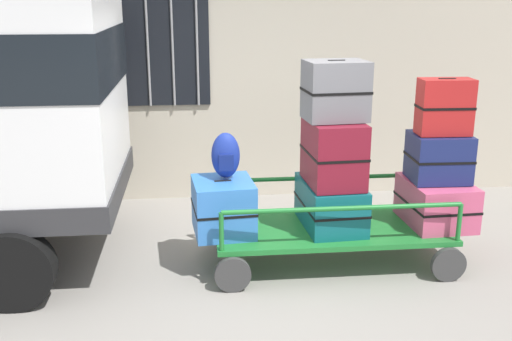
# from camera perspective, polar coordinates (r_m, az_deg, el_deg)

# --- Properties ---
(ground_plane) EXTENTS (40.00, 40.00, 0.00)m
(ground_plane) POSITION_cam_1_polar(r_m,az_deg,el_deg) (5.74, 1.59, -10.45)
(ground_plane) COLOR gray
(building_wall) EXTENTS (12.00, 0.38, 5.00)m
(building_wall) POSITION_cam_1_polar(r_m,az_deg,el_deg) (7.78, -0.95, 15.70)
(building_wall) COLOR #BCB29E
(building_wall) RESTS_ON ground
(luggage_cart) EXTENTS (2.35, 1.12, 0.38)m
(luggage_cart) POSITION_cam_1_polar(r_m,az_deg,el_deg) (6.04, 7.07, -5.81)
(luggage_cart) COLOR #1E722D
(luggage_cart) RESTS_ON ground
(cart_railing) EXTENTS (2.25, 0.99, 0.38)m
(cart_railing) POSITION_cam_1_polar(r_m,az_deg,el_deg) (5.91, 7.20, -2.44)
(cart_railing) COLOR #1E722D
(cart_railing) RESTS_ON luggage_cart
(suitcase_left_bottom) EXTENTS (0.62, 0.66, 0.52)m
(suitcase_left_bottom) POSITION_cam_1_polar(r_m,az_deg,el_deg) (5.75, -3.13, -3.46)
(suitcase_left_bottom) COLOR #3372C6
(suitcase_left_bottom) RESTS_ON luggage_cart
(suitcase_midleft_bottom) EXTENTS (0.60, 0.89, 0.45)m
(suitcase_midleft_bottom) POSITION_cam_1_polar(r_m,az_deg,el_deg) (5.98, 7.09, -3.18)
(suitcase_midleft_bottom) COLOR #0F5960
(suitcase_midleft_bottom) RESTS_ON luggage_cart
(suitcase_midleft_middle) EXTENTS (0.54, 0.73, 0.63)m
(suitcase_midleft_middle) POSITION_cam_1_polar(r_m,az_deg,el_deg) (5.78, 7.37, 1.71)
(suitcase_midleft_middle) COLOR maroon
(suitcase_midleft_middle) RESTS_ON suitcase_midleft_bottom
(suitcase_midleft_top) EXTENTS (0.61, 0.49, 0.56)m
(suitcase_midleft_top) POSITION_cam_1_polar(r_m,az_deg,el_deg) (5.67, 7.56, 7.55)
(suitcase_midleft_top) COLOR slate
(suitcase_midleft_top) RESTS_ON suitcase_midleft_middle
(suitcase_center_bottom) EXTENTS (0.63, 0.79, 0.44)m
(suitcase_center_bottom) POSITION_cam_1_polar(r_m,az_deg,el_deg) (6.26, 16.73, -2.90)
(suitcase_center_bottom) COLOR #CC4C72
(suitcase_center_bottom) RESTS_ON luggage_cart
(suitcase_center_middle) EXTENTS (0.58, 0.50, 0.47)m
(suitcase_center_middle) POSITION_cam_1_polar(r_m,az_deg,el_deg) (6.15, 16.97, 1.23)
(suitcase_center_middle) COLOR navy
(suitcase_center_middle) RESTS_ON suitcase_center_bottom
(suitcase_center_top) EXTENTS (0.52, 0.29, 0.54)m
(suitcase_center_top) POSITION_cam_1_polar(r_m,az_deg,el_deg) (6.01, 17.50, 5.80)
(suitcase_center_top) COLOR #B21E1E
(suitcase_center_top) RESTS_ON suitcase_center_middle
(backpack) EXTENTS (0.27, 0.22, 0.44)m
(backpack) POSITION_cam_1_polar(r_m,az_deg,el_deg) (5.69, -2.90, 1.41)
(backpack) COLOR navy
(backpack) RESTS_ON suitcase_left_bottom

